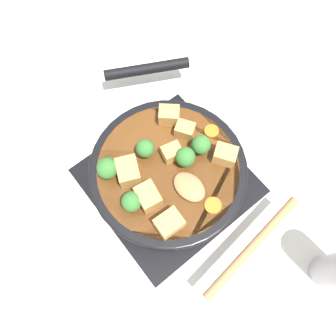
% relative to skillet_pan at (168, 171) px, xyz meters
% --- Properties ---
extents(ground_plane, '(2.40, 2.40, 0.00)m').
position_rel_skillet_pan_xyz_m(ground_plane, '(-0.00, 0.00, -0.05)').
color(ground_plane, white).
extents(front_burner_grate, '(0.31, 0.31, 0.03)m').
position_rel_skillet_pan_xyz_m(front_burner_grate, '(-0.00, 0.00, -0.04)').
color(front_burner_grate, black).
rests_on(front_burner_grate, ground_plane).
extents(skillet_pan, '(0.43, 0.36, 0.05)m').
position_rel_skillet_pan_xyz_m(skillet_pan, '(0.00, 0.00, 0.00)').
color(skillet_pan, black).
rests_on(skillet_pan, front_burner_grate).
extents(wooden_spoon, '(0.21, 0.24, 0.02)m').
position_rel_skillet_pan_xyz_m(wooden_spoon, '(-0.15, -0.01, 0.03)').
color(wooden_spoon, '#A87A4C').
rests_on(wooden_spoon, skillet_pan).
extents(tofu_cube_center_large, '(0.05, 0.04, 0.04)m').
position_rel_skillet_pan_xyz_m(tofu_cube_center_large, '(-0.03, 0.07, 0.04)').
color(tofu_cube_center_large, tan).
rests_on(tofu_cube_center_large, skillet_pan).
extents(tofu_cube_near_handle, '(0.06, 0.06, 0.04)m').
position_rel_skillet_pan_xyz_m(tofu_cube_near_handle, '(0.03, 0.07, 0.04)').
color(tofu_cube_near_handle, tan).
rests_on(tofu_cube_near_handle, skillet_pan).
extents(tofu_cube_east_chunk, '(0.05, 0.05, 0.03)m').
position_rel_skillet_pan_xyz_m(tofu_cube_east_chunk, '(-0.06, -0.10, 0.04)').
color(tofu_cube_east_chunk, tan).
rests_on(tofu_cube_east_chunk, skillet_pan).
extents(tofu_cube_west_chunk, '(0.05, 0.05, 0.03)m').
position_rel_skillet_pan_xyz_m(tofu_cube_west_chunk, '(0.08, -0.07, 0.04)').
color(tofu_cube_west_chunk, tan).
rests_on(tofu_cube_west_chunk, skillet_pan).
extents(tofu_cube_back_piece, '(0.04, 0.04, 0.03)m').
position_rel_skillet_pan_xyz_m(tofu_cube_back_piece, '(0.01, -0.02, 0.04)').
color(tofu_cube_back_piece, tan).
rests_on(tofu_cube_back_piece, skillet_pan).
extents(tofu_cube_front_piece, '(0.04, 0.05, 0.04)m').
position_rel_skillet_pan_xyz_m(tofu_cube_front_piece, '(-0.09, 0.07, 0.04)').
color(tofu_cube_front_piece, tan).
rests_on(tofu_cube_front_piece, skillet_pan).
extents(tofu_cube_mid_small, '(0.05, 0.04, 0.03)m').
position_rel_skillet_pan_xyz_m(tofu_cube_mid_small, '(0.04, -0.07, 0.04)').
color(tofu_cube_mid_small, tan).
rests_on(tofu_cube_mid_small, skillet_pan).
extents(broccoli_floret_near_spoon, '(0.04, 0.04, 0.05)m').
position_rel_skillet_pan_xyz_m(broccoli_floret_near_spoon, '(0.06, 0.10, 0.05)').
color(broccoli_floret_near_spoon, '#709956').
rests_on(broccoli_floret_near_spoon, skillet_pan).
extents(broccoli_floret_center_top, '(0.04, 0.04, 0.04)m').
position_rel_skillet_pan_xyz_m(broccoli_floret_center_top, '(0.05, 0.02, 0.05)').
color(broccoli_floret_center_top, '#709956').
rests_on(broccoli_floret_center_top, skillet_pan).
extents(broccoli_floret_east_rim, '(0.04, 0.04, 0.04)m').
position_rel_skillet_pan_xyz_m(broccoli_floret_east_rim, '(-0.01, -0.07, 0.05)').
color(broccoli_floret_east_rim, '#709956').
rests_on(broccoli_floret_east_rim, skillet_pan).
extents(broccoli_floret_west_rim, '(0.04, 0.04, 0.04)m').
position_rel_skillet_pan_xyz_m(broccoli_floret_west_rim, '(-0.02, 0.10, 0.05)').
color(broccoli_floret_west_rim, '#709956').
rests_on(broccoli_floret_west_rim, skillet_pan).
extents(broccoli_floret_north_edge, '(0.04, 0.04, 0.05)m').
position_rel_skillet_pan_xyz_m(broccoli_floret_north_edge, '(-0.01, -0.03, 0.05)').
color(broccoli_floret_north_edge, '#709956').
rests_on(broccoli_floret_north_edge, skillet_pan).
extents(carrot_slice_orange_thin, '(0.03, 0.03, 0.01)m').
position_rel_skillet_pan_xyz_m(carrot_slice_orange_thin, '(-0.11, -0.02, 0.02)').
color(carrot_slice_orange_thin, orange).
rests_on(carrot_slice_orange_thin, skillet_pan).
extents(carrot_slice_near_center, '(0.03, 0.03, 0.01)m').
position_rel_skillet_pan_xyz_m(carrot_slice_near_center, '(0.00, -0.12, 0.02)').
color(carrot_slice_near_center, orange).
rests_on(carrot_slice_near_center, skillet_pan).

